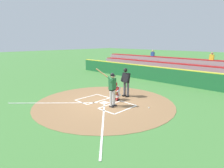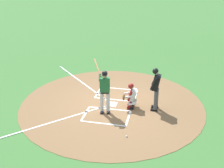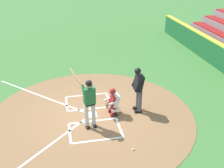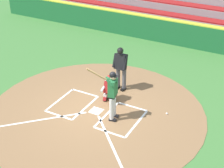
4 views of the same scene
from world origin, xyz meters
The scene contains 7 objects.
ground_plane centered at (0.00, 0.00, 0.00)m, with size 120.00×120.00×0.00m, color #427A38.
dirt_circle centered at (0.00, 0.00, 0.01)m, with size 8.00×8.00×0.01m, color olive.
home_plate_and_chalk centered at (0.00, 0.88, 0.01)m, with size 7.93×4.91×0.01m.
batter centered at (-0.76, 0.14, 1.10)m, with size 0.87×0.84×2.13m.
catcher centered at (-0.11, -0.85, 0.59)m, with size 0.62×0.61×1.13m.
plate_umpire centered at (-0.05, -1.86, 1.08)m, with size 0.59×0.42×1.86m.
baseball centered at (-2.36, -1.05, 0.04)m, with size 0.07×0.07×0.07m, color white.
Camera 2 is at (-11.37, -2.45, 6.18)m, focal length 47.95 mm.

